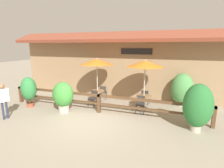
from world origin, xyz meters
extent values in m
plane|color=#9E937F|center=(0.00, 0.00, 0.00)|extent=(60.00, 60.00, 0.00)
cube|color=#997A56|center=(0.00, 4.20, 1.80)|extent=(14.00, 0.40, 3.60)
cube|color=brown|center=(0.00, 3.65, 3.88)|extent=(14.28, 1.48, 0.70)
cube|color=black|center=(1.22, 3.97, 3.00)|extent=(1.92, 0.04, 0.36)
cube|color=brown|center=(0.00, 1.05, 0.89)|extent=(10.40, 0.14, 0.11)
cube|color=brown|center=(0.00, 1.05, 0.47)|extent=(10.40, 0.10, 0.09)
cube|color=brown|center=(-5.13, 1.05, 0.47)|extent=(0.14, 0.14, 0.95)
cube|color=brown|center=(0.00, 1.05, 0.47)|extent=(0.14, 0.14, 0.95)
cube|color=brown|center=(5.13, 1.05, 0.47)|extent=(0.14, 0.14, 0.95)
cylinder|color=#B7B2A8|center=(-0.78, 2.61, 1.16)|extent=(0.06, 0.06, 2.32)
cone|color=orange|center=(-0.78, 2.61, 2.43)|extent=(1.90, 1.90, 0.33)
sphere|color=#B2ADA3|center=(-0.78, 2.61, 2.60)|extent=(0.07, 0.07, 0.07)
cylinder|color=olive|center=(-0.78, 2.61, 0.68)|extent=(0.82, 0.82, 0.05)
cylinder|color=#333333|center=(-0.78, 2.61, 0.33)|extent=(0.07, 0.07, 0.66)
cylinder|color=#333333|center=(-0.78, 2.61, 0.01)|extent=(0.45, 0.45, 0.03)
cube|color=#332D28|center=(-0.74, 1.86, 0.43)|extent=(0.46, 0.46, 0.05)
cube|color=#332D28|center=(-0.72, 2.05, 0.65)|extent=(0.40, 0.07, 0.40)
cylinder|color=#2D2D2D|center=(-0.95, 1.69, 0.20)|extent=(0.04, 0.04, 0.40)
cylinder|color=#2D2D2D|center=(-0.57, 1.66, 0.20)|extent=(0.04, 0.04, 0.40)
cylinder|color=#2D2D2D|center=(-0.91, 2.07, 0.20)|extent=(0.04, 0.04, 0.40)
cylinder|color=#2D2D2D|center=(-0.53, 2.03, 0.20)|extent=(0.04, 0.04, 0.40)
cube|color=#332D28|center=(-0.71, 3.36, 0.43)|extent=(0.51, 0.51, 0.05)
cube|color=#332D28|center=(-0.67, 3.18, 0.65)|extent=(0.40, 0.13, 0.40)
cylinder|color=#2D2D2D|center=(-0.57, 3.59, 0.20)|extent=(0.04, 0.04, 0.40)
cylinder|color=#2D2D2D|center=(-0.94, 3.50, 0.20)|extent=(0.04, 0.04, 0.40)
cylinder|color=#2D2D2D|center=(-0.48, 3.23, 0.20)|extent=(0.04, 0.04, 0.40)
cylinder|color=#2D2D2D|center=(-0.85, 3.14, 0.20)|extent=(0.04, 0.04, 0.40)
cylinder|color=#B7B2A8|center=(2.03, 2.44, 1.16)|extent=(0.06, 0.06, 2.32)
cone|color=orange|center=(2.03, 2.44, 2.43)|extent=(1.90, 1.90, 0.33)
sphere|color=#B2ADA3|center=(2.03, 2.44, 2.60)|extent=(0.07, 0.07, 0.07)
cylinder|color=olive|center=(2.03, 2.44, 0.68)|extent=(0.82, 0.82, 0.05)
cylinder|color=#333333|center=(2.03, 2.44, 0.33)|extent=(0.07, 0.07, 0.66)
cylinder|color=#333333|center=(2.03, 2.44, 0.01)|extent=(0.45, 0.45, 0.03)
cube|color=#332D28|center=(1.98, 1.70, 0.43)|extent=(0.45, 0.45, 0.05)
cube|color=#332D28|center=(1.96, 1.89, 0.65)|extent=(0.40, 0.07, 0.40)
cylinder|color=#2D2D2D|center=(1.80, 1.50, 0.20)|extent=(0.04, 0.04, 0.40)
cylinder|color=#2D2D2D|center=(2.18, 1.53, 0.20)|extent=(0.04, 0.04, 0.40)
cylinder|color=#2D2D2D|center=(1.77, 1.88, 0.20)|extent=(0.04, 0.04, 0.40)
cylinder|color=#2D2D2D|center=(2.15, 1.91, 0.20)|extent=(0.04, 0.04, 0.40)
cube|color=#332D28|center=(2.02, 3.19, 0.43)|extent=(0.47, 0.47, 0.05)
cube|color=#332D28|center=(1.99, 3.00, 0.65)|extent=(0.40, 0.09, 0.40)
cylinder|color=#2D2D2D|center=(2.23, 3.35, 0.20)|extent=(0.04, 0.04, 0.40)
cylinder|color=#2D2D2D|center=(1.85, 3.40, 0.20)|extent=(0.04, 0.04, 0.40)
cylinder|color=#2D2D2D|center=(2.18, 2.97, 0.20)|extent=(0.04, 0.04, 0.40)
cylinder|color=#2D2D2D|center=(1.80, 3.02, 0.20)|extent=(0.04, 0.04, 0.40)
cylinder|color=#B7AD99|center=(4.42, 0.52, 0.16)|extent=(0.39, 0.39, 0.32)
cylinder|color=#B7AD99|center=(4.42, 0.52, 0.30)|extent=(0.42, 0.42, 0.04)
ellipsoid|color=#287033|center=(4.42, 0.52, 1.06)|extent=(1.12, 1.01, 1.76)
cylinder|color=#B7AD99|center=(-1.72, 0.50, 0.20)|extent=(0.53, 0.53, 0.39)
cylinder|color=#B7AD99|center=(-1.72, 0.50, 0.37)|extent=(0.58, 0.58, 0.04)
ellipsoid|color=#3D8E38|center=(-1.72, 0.50, 0.93)|extent=(1.06, 0.96, 1.27)
cylinder|color=#9E4C33|center=(-3.97, 0.57, 0.12)|extent=(0.36, 0.36, 0.24)
cylinder|color=#9E4C33|center=(-3.97, 0.57, 0.22)|extent=(0.39, 0.39, 0.04)
cylinder|color=brown|center=(-3.97, 0.57, 0.43)|extent=(0.07, 0.07, 0.38)
ellipsoid|color=#338442|center=(-3.97, 0.57, 1.05)|extent=(0.86, 0.77, 1.27)
cylinder|color=#B7AD99|center=(3.95, 3.55, 0.13)|extent=(0.38, 0.38, 0.27)
cylinder|color=#B7AD99|center=(3.95, 3.55, 0.25)|extent=(0.41, 0.41, 0.04)
ellipsoid|color=#4C934C|center=(3.95, 3.55, 1.00)|extent=(1.22, 1.10, 1.72)
cylinder|color=#2D334C|center=(-3.75, -1.05, 0.42)|extent=(0.09, 0.09, 0.84)
cylinder|color=#2D334C|center=(-3.81, -1.21, 0.42)|extent=(0.09, 0.09, 0.84)
cube|color=silver|center=(-3.78, -1.13, 1.14)|extent=(0.35, 0.50, 0.60)
cylinder|color=silver|center=(-3.69, -0.88, 1.14)|extent=(0.07, 0.07, 0.57)
sphere|color=#9E704C|center=(-3.78, -1.13, 1.57)|extent=(0.23, 0.23, 0.23)
camera|label=1|loc=(3.42, -6.64, 3.34)|focal=28.00mm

